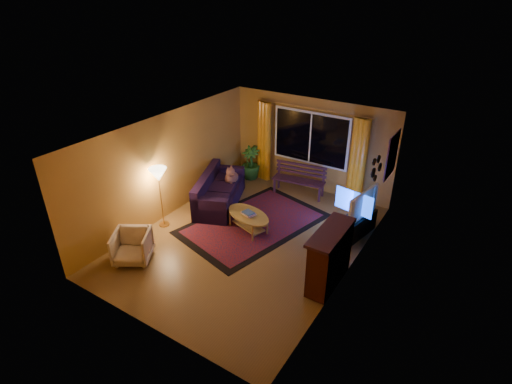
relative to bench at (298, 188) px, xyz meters
The scene contains 22 objects.
floor 2.48m from the bench, 89.16° to the right, with size 4.50×6.00×0.02m, color brown.
ceiling 3.37m from the bench, 89.16° to the right, with size 4.50×6.00×0.02m, color white.
wall_back 1.18m from the bench, 86.19° to the left, with size 4.50×0.02×2.50m, color #B88333.
wall_left 3.48m from the bench, 132.05° to the right, with size 0.02×6.00×2.50m, color #B88333.
wall_right 3.53m from the bench, 47.04° to the right, with size 0.02×6.00×2.50m, color #B88333.
window 1.33m from the bench, 85.67° to the left, with size 2.00×0.02×1.30m, color black.
curtain_rod 2.09m from the bench, 85.23° to the left, with size 0.03×0.03×3.20m, color #BF8C3F.
curtain_left 1.65m from the bench, 162.50° to the left, with size 0.36×0.36×2.24m, color orange.
curtain_right 1.71m from the bench, 16.64° to the left, with size 0.36×0.36×2.24m, color orange.
bench is the anchor object (origin of this frame).
potted_plant 1.67m from the bench, behind, with size 0.54×0.54×0.96m, color #235B1E.
sofa 2.13m from the bench, 132.92° to the right, with size 0.87×2.03×0.82m, color black.
dog 1.83m from the bench, 141.85° to the right, with size 0.35×0.48×0.52m, color brown, non-canonical shape.
armchair 4.62m from the bench, 109.59° to the right, with size 0.70×0.66×0.72m, color #CBB193.
floor_lamp 3.66m from the bench, 122.85° to the right, with size 0.24×0.24×1.45m, color #BF8C3F.
rug 1.90m from the bench, 96.58° to the right, with size 2.10×3.32×0.02m, color maroon.
coffee_table 2.18m from the bench, 94.43° to the right, with size 1.18×1.18×0.43m, color #A17E3A.
tv_console 2.23m from the bench, 28.52° to the right, with size 0.40×1.19×0.50m, color black.
television 2.31m from the bench, 28.52° to the right, with size 1.13×0.15×0.65m, color black.
fireplace 3.56m from the bench, 53.95° to the right, with size 0.40×1.20×1.10m, color maroon.
mirror_cluster 2.99m from the bench, 27.43° to the right, with size 0.06×0.60×0.56m, color black, non-canonical shape.
painting 2.68m from the bench, ahead, with size 0.04×0.76×0.96m, color #E85B2A.
Camera 1 is at (4.07, -6.12, 5.07)m, focal length 28.00 mm.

